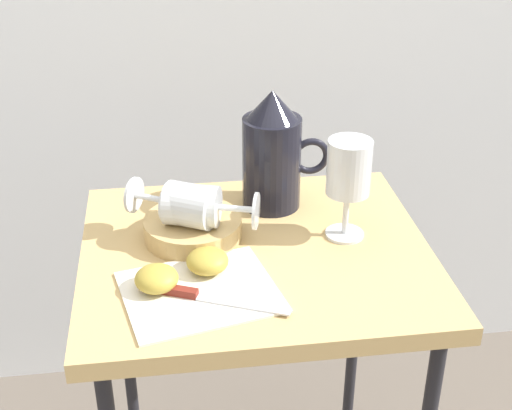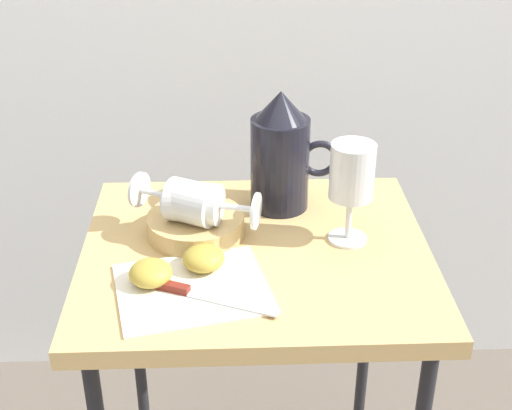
% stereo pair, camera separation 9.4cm
% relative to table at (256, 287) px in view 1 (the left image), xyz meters
% --- Properties ---
extents(curtain_drape, '(2.40, 0.03, 1.82)m').
position_rel_table_xyz_m(curtain_drape, '(0.00, 0.61, 0.26)').
color(curtain_drape, white).
rests_on(curtain_drape, ground_plane).
extents(table, '(0.56, 0.49, 0.73)m').
position_rel_table_xyz_m(table, '(0.00, 0.00, 0.00)').
color(table, tan).
rests_on(table, ground_plane).
extents(linen_napkin, '(0.25, 0.22, 0.00)m').
position_rel_table_xyz_m(linen_napkin, '(-0.10, -0.11, 0.08)').
color(linen_napkin, silver).
rests_on(linen_napkin, table).
extents(basket_tray, '(0.16, 0.16, 0.03)m').
position_rel_table_xyz_m(basket_tray, '(-0.10, 0.05, 0.09)').
color(basket_tray, tan).
rests_on(basket_tray, table).
extents(pitcher, '(0.15, 0.10, 0.21)m').
position_rel_table_xyz_m(pitcher, '(0.05, 0.14, 0.16)').
color(pitcher, black).
rests_on(pitcher, table).
extents(wine_glass_upright, '(0.07, 0.07, 0.17)m').
position_rel_table_xyz_m(wine_glass_upright, '(0.15, 0.02, 0.19)').
color(wine_glass_upright, silver).
rests_on(wine_glass_upright, table).
extents(wine_glass_tipped_near, '(0.15, 0.12, 0.07)m').
position_rel_table_xyz_m(wine_glass_tipped_near, '(-0.11, 0.03, 0.15)').
color(wine_glass_tipped_near, silver).
rests_on(wine_glass_tipped_near, basket_tray).
extents(wine_glass_tipped_far, '(0.16, 0.10, 0.07)m').
position_rel_table_xyz_m(wine_glass_tipped_far, '(-0.09, 0.03, 0.14)').
color(wine_glass_tipped_far, silver).
rests_on(wine_glass_tipped_far, basket_tray).
extents(apple_half_left, '(0.06, 0.06, 0.04)m').
position_rel_table_xyz_m(apple_half_left, '(-0.16, -0.10, 0.10)').
color(apple_half_left, '#B29938').
rests_on(apple_half_left, linen_napkin).
extents(apple_half_right, '(0.06, 0.06, 0.04)m').
position_rel_table_xyz_m(apple_half_right, '(-0.08, -0.06, 0.10)').
color(apple_half_right, '#B29938').
rests_on(apple_half_right, linen_napkin).
extents(knife, '(0.21, 0.10, 0.01)m').
position_rel_table_xyz_m(knife, '(-0.11, -0.12, 0.08)').
color(knife, silver).
rests_on(knife, linen_napkin).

